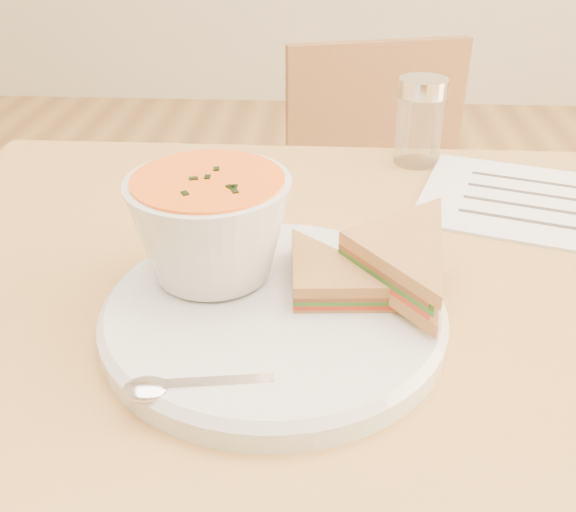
# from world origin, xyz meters

# --- Properties ---
(chair_far) EXTENTS (0.43, 0.43, 0.79)m
(chair_far) POSITION_xyz_m (0.05, 0.63, 0.40)
(chair_far) COLOR brown
(chair_far) RESTS_ON floor
(plate) EXTENTS (0.27, 0.27, 0.02)m
(plate) POSITION_xyz_m (-0.12, -0.04, 0.76)
(plate) COLOR silver
(plate) RESTS_ON dining_table
(soup_bowl) EXTENTS (0.15, 0.15, 0.09)m
(soup_bowl) POSITION_xyz_m (-0.17, 0.00, 0.81)
(soup_bowl) COLOR silver
(soup_bowl) RESTS_ON plate
(sandwich_half_a) EXTENTS (0.10, 0.10, 0.03)m
(sandwich_half_a) POSITION_xyz_m (-0.11, -0.05, 0.78)
(sandwich_half_a) COLOR #BF7F43
(sandwich_half_a) RESTS_ON plate
(sandwich_half_b) EXTENTS (0.16, 0.16, 0.03)m
(sandwich_half_b) POSITION_xyz_m (-0.07, 0.00, 0.80)
(sandwich_half_b) COLOR #BF7F43
(sandwich_half_b) RESTS_ON plate
(spoon) EXTENTS (0.16, 0.06, 0.01)m
(spoon) POSITION_xyz_m (-0.15, -0.13, 0.77)
(spoon) COLOR silver
(spoon) RESTS_ON plate
(paper_menu) EXTENTS (0.32, 0.27, 0.00)m
(paper_menu) POSITION_xyz_m (0.16, 0.19, 0.75)
(paper_menu) COLOR white
(paper_menu) RESTS_ON dining_table
(condiment_shaker) EXTENTS (0.07, 0.07, 0.10)m
(condiment_shaker) POSITION_xyz_m (0.03, 0.30, 0.80)
(condiment_shaker) COLOR silver
(condiment_shaker) RESTS_ON dining_table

